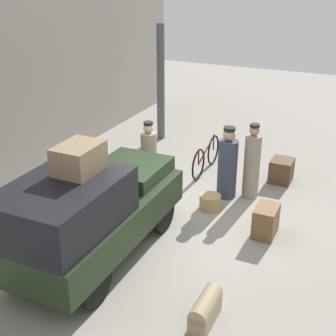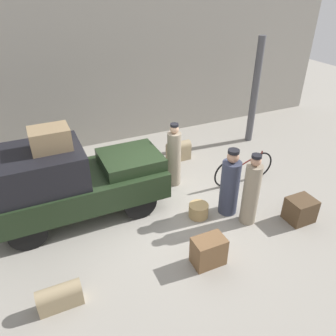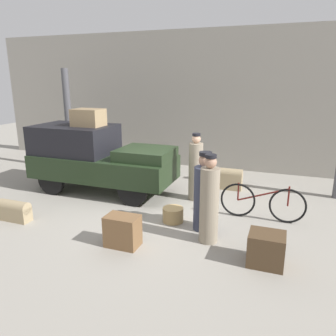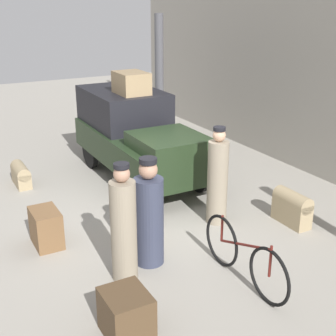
# 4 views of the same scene
# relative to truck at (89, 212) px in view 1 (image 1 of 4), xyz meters

# --- Properties ---
(ground_plane) EXTENTS (30.00, 30.00, 0.00)m
(ground_plane) POSITION_rel_truck_xyz_m (2.00, -0.62, -0.95)
(ground_plane) COLOR gray
(station_building_facade) EXTENTS (16.00, 0.15, 4.50)m
(station_building_facade) POSITION_rel_truck_xyz_m (2.00, 3.45, 1.30)
(station_building_facade) COLOR gray
(station_building_facade) RESTS_ON ground
(canopy_pillar_right) EXTENTS (0.22, 0.22, 3.28)m
(canopy_pillar_right) POSITION_rel_truck_xyz_m (6.09, 1.61, 0.69)
(canopy_pillar_right) COLOR #4C4C51
(canopy_pillar_right) RESTS_ON ground
(truck) EXTENTS (3.80, 1.57, 1.76)m
(truck) POSITION_rel_truck_xyz_m (0.00, 0.00, 0.00)
(truck) COLOR black
(truck) RESTS_ON ground
(bicycle) EXTENTS (1.80, 0.04, 0.81)m
(bicycle) POSITION_rel_truck_xyz_m (4.37, -0.45, -0.56)
(bicycle) COLOR black
(bicycle) RESTS_ON ground
(wicker_basket) EXTENTS (0.45, 0.45, 0.31)m
(wicker_basket) POSITION_rel_truck_xyz_m (2.60, -1.21, -0.80)
(wicker_basket) COLOR tan
(wicker_basket) RESTS_ON ground
(porter_standing_middle) EXTENTS (0.35, 0.35, 1.68)m
(porter_standing_middle) POSITION_rel_truck_xyz_m (3.51, -1.81, -0.18)
(porter_standing_middle) COLOR gray
(porter_standing_middle) RESTS_ON ground
(conductor_in_dark_uniform) EXTENTS (0.42, 0.42, 1.61)m
(conductor_in_dark_uniform) POSITION_rel_truck_xyz_m (3.30, -1.33, -0.23)
(conductor_in_dark_uniform) COLOR #33384C
(conductor_in_dark_uniform) RESTS_ON ground
(porter_carrying_trunk) EXTENTS (0.35, 0.35, 1.69)m
(porter_carrying_trunk) POSITION_rel_truck_xyz_m (2.68, 0.26, -0.17)
(porter_carrying_trunk) COLOR gray
(porter_carrying_trunk) RESTS_ON ground
(trunk_umber_medium) EXTENTS (0.58, 0.50, 0.55)m
(trunk_umber_medium) POSITION_rel_truck_xyz_m (4.59, -2.26, -0.68)
(trunk_umber_medium) COLOR #4C3823
(trunk_umber_medium) RESTS_ON ground
(suitcase_black_upright) EXTENTS (0.71, 0.29, 0.59)m
(suitcase_black_upright) POSITION_rel_truck_xyz_m (3.35, 1.35, -0.64)
(suitcase_black_upright) COLOR #9E8966
(suitcase_black_upright) RESTS_ON ground
(trunk_large_brown) EXTENTS (0.61, 0.40, 0.58)m
(trunk_large_brown) POSITION_rel_truck_xyz_m (2.08, -2.52, -0.66)
(trunk_large_brown) COLOR brown
(trunk_large_brown) RESTS_ON ground
(trunk_barrel_dark) EXTENTS (0.72, 0.27, 0.45)m
(trunk_barrel_dark) POSITION_rel_truck_xyz_m (-0.62, -2.33, -0.72)
(trunk_barrel_dark) COLOR #9E8966
(trunk_barrel_dark) RESTS_ON ground
(trunk_on_truck_roof) EXTENTS (0.77, 0.58, 0.45)m
(trunk_on_truck_roof) POSITION_rel_truck_xyz_m (-0.17, 0.00, 1.03)
(trunk_on_truck_roof) COLOR #937A56
(trunk_on_truck_roof) RESTS_ON truck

